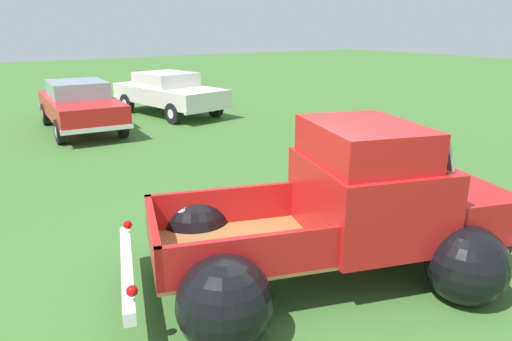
% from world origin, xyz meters
% --- Properties ---
extents(ground_plane, '(80.00, 80.00, 0.00)m').
position_xyz_m(ground_plane, '(0.00, 0.00, 0.00)').
color(ground_plane, '#3D6B2D').
extents(vintage_pickup_truck, '(4.99, 3.78, 1.96)m').
position_xyz_m(vintage_pickup_truck, '(0.37, -0.12, 0.76)').
color(vintage_pickup_truck, black).
rests_on(vintage_pickup_truck, ground).
extents(show_car_0, '(2.14, 4.61, 1.43)m').
position_xyz_m(show_car_0, '(-0.11, 10.34, 0.78)').
color(show_car_0, black).
rests_on(show_car_0, ground).
extents(show_car_1, '(2.65, 4.68, 1.43)m').
position_xyz_m(show_car_1, '(3.09, 11.25, 0.78)').
color(show_car_1, black).
rests_on(show_car_1, ground).
extents(lane_cone_0, '(0.36, 0.36, 0.63)m').
position_xyz_m(lane_cone_0, '(3.17, -0.13, 0.31)').
color(lane_cone_0, black).
rests_on(lane_cone_0, ground).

